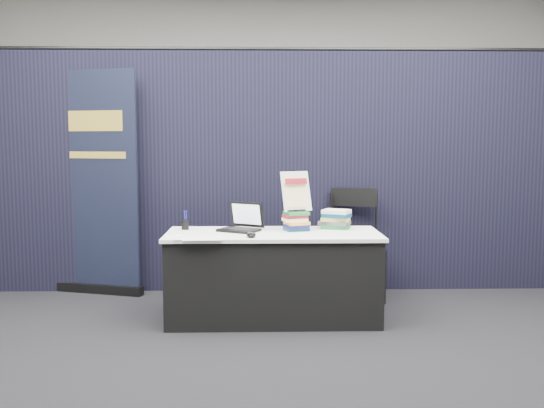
{
  "coord_description": "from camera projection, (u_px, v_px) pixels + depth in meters",
  "views": [
    {
      "loc": [
        -0.13,
        -4.5,
        1.52
      ],
      "look_at": [
        -0.01,
        0.55,
        0.99
      ],
      "focal_mm": 40.0,
      "sensor_mm": 36.0,
      "label": 1
    }
  ],
  "objects": [
    {
      "name": "drape_partition",
      "position": [
        270.0,
        173.0,
        6.1
      ],
      "size": [
        6.0,
        0.08,
        2.4
      ],
      "primitive_type": "cube",
      "color": "black",
      "rests_on": "floor"
    },
    {
      "name": "wall_back",
      "position": [
        267.0,
        124.0,
        8.43
      ],
      "size": [
        8.0,
        0.02,
        3.5
      ],
      "primitive_type": "cube",
      "color": "#BBB8B1",
      "rests_on": "floor"
    },
    {
      "name": "brochure_left",
      "position": [
        191.0,
        237.0,
        4.83
      ],
      "size": [
        0.32,
        0.26,
        0.0
      ],
      "primitive_type": "cube",
      "rotation": [
        0.0,
        0.0,
        0.23
      ],
      "color": "silver",
      "rests_on": "display_table"
    },
    {
      "name": "mouse",
      "position": [
        251.0,
        235.0,
        4.84
      ],
      "size": [
        0.09,
        0.13,
        0.04
      ],
      "primitive_type": "ellipsoid",
      "rotation": [
        0.0,
        0.0,
        0.1
      ],
      "color": "black",
      "rests_on": "display_table"
    },
    {
      "name": "brochure_right",
      "position": [
        203.0,
        238.0,
        4.78
      ],
      "size": [
        0.32,
        0.24,
        0.0
      ],
      "primitive_type": "cube",
      "rotation": [
        0.0,
        0.0,
        0.05
      ],
      "color": "silver",
      "rests_on": "display_table"
    },
    {
      "name": "pen_cup",
      "position": [
        185.0,
        225.0,
        5.26
      ],
      "size": [
        0.09,
        0.09,
        0.08
      ],
      "primitive_type": "cylinder",
      "rotation": [
        0.0,
        0.0,
        0.43
      ],
      "color": "black",
      "rests_on": "display_table"
    },
    {
      "name": "pullup_banner",
      "position": [
        97.0,
        196.0,
        5.98
      ],
      "size": [
        0.93,
        0.36,
        2.21
      ],
      "rotation": [
        0.0,
        0.0,
        -0.29
      ],
      "color": "black",
      "rests_on": "floor"
    },
    {
      "name": "floor",
      "position": [
        275.0,
        340.0,
        4.63
      ],
      "size": [
        8.0,
        8.0,
        0.0
      ],
      "primitive_type": "plane",
      "color": "black",
      "rests_on": "ground"
    },
    {
      "name": "display_table",
      "position": [
        273.0,
        276.0,
        5.14
      ],
      "size": [
        1.8,
        0.75,
        0.75
      ],
      "color": "black",
      "rests_on": "floor"
    },
    {
      "name": "book_stack_tall",
      "position": [
        296.0,
        221.0,
        5.2
      ],
      "size": [
        0.23,
        0.19,
        0.16
      ],
      "rotation": [
        0.0,
        0.0,
        0.22
      ],
      "color": "#154752",
      "rests_on": "display_table"
    },
    {
      "name": "brochure_mid",
      "position": [
        183.0,
        237.0,
        4.85
      ],
      "size": [
        0.32,
        0.3,
        0.0
      ],
      "primitive_type": "cube",
      "rotation": [
        0.0,
        0.0,
        -0.58
      ],
      "color": "white",
      "rests_on": "display_table"
    },
    {
      "name": "book_stack_short",
      "position": [
        336.0,
        219.0,
        5.31
      ],
      "size": [
        0.28,
        0.25,
        0.17
      ],
      "rotation": [
        0.0,
        0.0,
        -0.37
      ],
      "color": "#1D6D31",
      "rests_on": "display_table"
    },
    {
      "name": "info_sign",
      "position": [
        296.0,
        192.0,
        5.21
      ],
      "size": [
        0.28,
        0.2,
        0.36
      ],
      "rotation": [
        0.0,
        0.0,
        0.41
      ],
      "color": "black",
      "rests_on": "book_stack_tall"
    },
    {
      "name": "laptop",
      "position": [
        239.0,
        224.0,
        5.2
      ],
      "size": [
        0.39,
        0.39,
        0.24
      ],
      "rotation": [
        0.0,
        0.0,
        -0.52
      ],
      "color": "black",
      "rests_on": "display_table"
    },
    {
      "name": "stacking_chair",
      "position": [
        356.0,
        238.0,
        5.85
      ],
      "size": [
        0.59,
        0.6,
        1.05
      ],
      "rotation": [
        0.0,
        0.0,
        -0.28
      ],
      "color": "black",
      "rests_on": "floor"
    }
  ]
}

